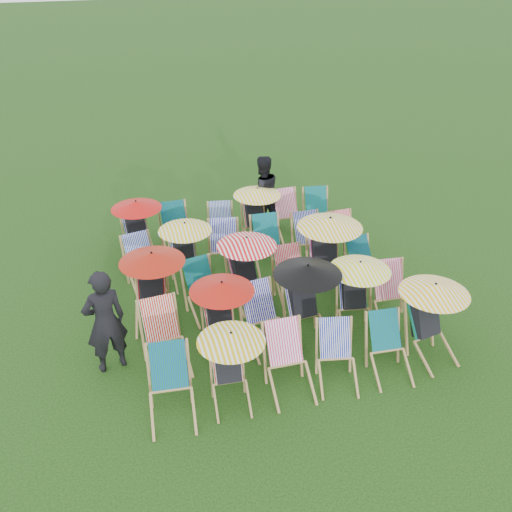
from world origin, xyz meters
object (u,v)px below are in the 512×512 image
object	(u,v)px
deckchair_29	(318,213)
person_left	(105,322)
person_rear	(262,193)
deckchair_0	(171,389)
deckchair_5	(432,320)

from	to	relation	value
deckchair_29	person_left	size ratio (longest dim) A/B	0.54
deckchair_29	person_rear	world-z (taller)	person_rear
deckchair_29	person_left	bearing A→B (deg)	-135.84
deckchair_0	deckchair_29	distance (m)	6.12
deckchair_0	person_left	bearing A→B (deg)	126.02
deckchair_5	person_rear	bearing A→B (deg)	93.07
deckchair_29	deckchair_0	bearing A→B (deg)	-121.73
deckchair_0	deckchair_5	size ratio (longest dim) A/B	0.76
person_rear	deckchair_0	bearing A→B (deg)	53.67
deckchair_5	person_left	distance (m)	5.06
deckchair_0	person_left	xyz separation A→B (m)	(-0.76, 1.29, 0.39)
deckchair_5	deckchair_29	world-z (taller)	deckchair_5
person_left	deckchair_5	bearing A→B (deg)	152.63
person_left	person_rear	distance (m)	5.31
deckchair_5	person_left	bearing A→B (deg)	155.71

